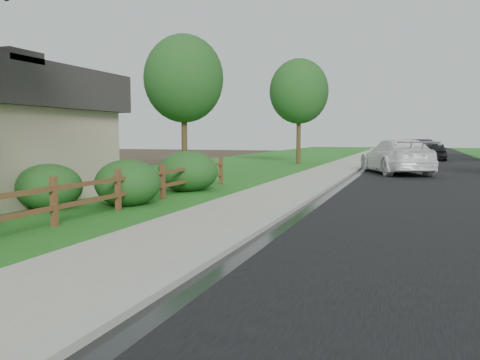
% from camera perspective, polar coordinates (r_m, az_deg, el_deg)
% --- Properties ---
extents(road, '(8.00, 90.00, 0.02)m').
position_cam_1_polar(road, '(38.44, 20.68, 1.84)').
color(road, black).
rests_on(road, ground).
extents(curb, '(0.40, 90.00, 0.12)m').
position_cam_1_polar(curb, '(38.54, 14.43, 2.08)').
color(curb, gray).
rests_on(curb, ground).
extents(wet_gutter, '(0.50, 90.00, 0.00)m').
position_cam_1_polar(wet_gutter, '(38.52, 14.94, 2.01)').
color(wet_gutter, black).
rests_on(wet_gutter, road).
extents(sidewalk, '(2.20, 90.00, 0.10)m').
position_cam_1_polar(sidewalk, '(38.66, 12.50, 2.12)').
color(sidewalk, gray).
rests_on(sidewalk, ground).
extents(grass_strip, '(1.60, 90.00, 0.06)m').
position_cam_1_polar(grass_strip, '(38.92, 9.72, 2.15)').
color(grass_strip, '#1A5E1B').
rests_on(grass_strip, ground).
extents(lawn_near, '(9.00, 90.00, 0.04)m').
position_cam_1_polar(lawn_near, '(40.08, 2.36, 2.29)').
color(lawn_near, '#1A5E1B').
rests_on(lawn_near, ground).
extents(ranch_fence, '(0.12, 16.92, 1.10)m').
position_cam_1_polar(ranch_fence, '(12.10, -16.59, -1.47)').
color(ranch_fence, '#442216').
rests_on(ranch_fence, ground).
extents(white_suv, '(4.35, 6.43, 1.73)m').
position_cam_1_polar(white_suv, '(26.77, 17.17, 2.55)').
color(white_suv, white).
rests_on(white_suv, road).
extents(dark_car_mid, '(1.75, 4.21, 1.42)m').
position_cam_1_polar(dark_car_mid, '(42.05, 21.07, 3.06)').
color(dark_car_mid, black).
rests_on(dark_car_mid, road).
extents(dark_car_far, '(3.20, 5.04, 1.57)m').
position_cam_1_polar(dark_car_far, '(48.16, 19.39, 3.40)').
color(dark_car_far, black).
rests_on(dark_car_far, road).
extents(shrub_b, '(2.27, 2.27, 1.21)m').
position_cam_1_polar(shrub_b, '(14.12, -20.69, -0.73)').
color(shrub_b, '#1D4D1B').
rests_on(shrub_b, ground).
extents(shrub_c, '(2.35, 2.35, 1.30)m').
position_cam_1_polar(shrub_c, '(14.15, -12.48, -0.33)').
color(shrub_c, '#1D4D1B').
rests_on(shrub_c, ground).
extents(shrub_d, '(2.43, 2.43, 1.41)m').
position_cam_1_polar(shrub_d, '(17.46, -5.86, 0.95)').
color(shrub_d, '#1D4D1B').
rests_on(shrub_d, ground).
extents(tree_near_left, '(3.78, 3.78, 6.69)m').
position_cam_1_polar(tree_near_left, '(24.61, -6.33, 11.21)').
color(tree_near_left, '#3B2818').
rests_on(tree_near_left, ground).
extents(tree_mid_left, '(3.93, 3.93, 7.02)m').
position_cam_1_polar(tree_mid_left, '(34.46, 6.64, 9.84)').
color(tree_mid_left, '#3B2818').
rests_on(tree_mid_left, ground).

